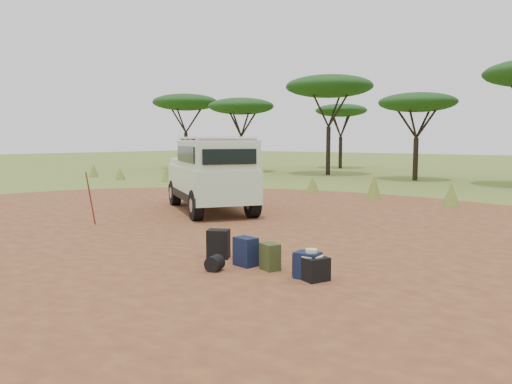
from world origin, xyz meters
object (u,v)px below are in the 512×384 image
Objects in this scene: safari_vehicle at (211,176)px; hard_case at (311,268)px; backpack_black at (218,244)px; duffel_navy at (308,266)px; walking_staff at (91,199)px; backpack_navy at (246,252)px; backpack_olive at (270,257)px.

hard_case is at bearing -2.18° from safari_vehicle.
backpack_black is 2.13m from hard_case.
safari_vehicle reaches higher than duffel_navy.
safari_vehicle is at bearing 105.29° from backpack_black.
walking_staff is 5.12m from backpack_black.
safari_vehicle is 11.38× the size of duffel_navy.
backpack_navy is 0.51m from backpack_olive.
safari_vehicle is at bearing 162.84° from backpack_olive.
duffel_navy is at bearing 7.99° from backpack_navy.
backpack_navy reaches higher than duffel_navy.
safari_vehicle is at bearing 147.13° from backpack_navy.
hard_case is at bearing 9.04° from backpack_navy.
backpack_olive is at bearing -5.87° from safari_vehicle.
backpack_navy is 1.31m from duffel_navy.
walking_staff is at bearing -67.37° from safari_vehicle.
backpack_black reaches higher than duffel_navy.
walking_staff is 5.90m from backpack_navy.
duffel_navy is at bearing 17.81° from backpack_olive.
hard_case is at bearing -27.75° from walking_staff.
backpack_black is 0.78m from backpack_navy.
duffel_navy is (0.79, -0.05, -0.01)m from backpack_olive.
duffel_navy is 0.07m from hard_case.
safari_vehicle is 7.30m from backpack_olive.
walking_staff reaches higher than duffel_navy.
safari_vehicle is at bearing 57.79° from walking_staff.
walking_staff is 2.69× the size of hard_case.
duffel_navy reaches higher than hard_case.
safari_vehicle reaches higher than backpack_navy.
walking_staff is (-0.67, -3.84, -0.41)m from safari_vehicle.
backpack_black is 1.02× the size of hard_case.
backpack_black is at bearing 179.80° from backpack_navy.
walking_staff is at bearing 143.88° from backpack_black.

